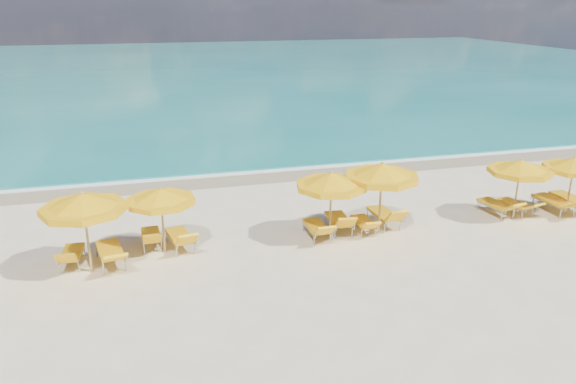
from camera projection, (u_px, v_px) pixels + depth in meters
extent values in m
plane|color=beige|center=(301.00, 243.00, 17.65)|extent=(120.00, 120.00, 0.00)
cube|color=#14736D|center=(176.00, 70.00, 61.43)|extent=(120.00, 80.00, 0.30)
cube|color=tan|center=(252.00, 176.00, 24.40)|extent=(120.00, 2.60, 0.01)
cube|color=white|center=(249.00, 171.00, 25.13)|extent=(120.00, 1.20, 0.03)
cube|color=white|center=(113.00, 135.00, 31.65)|extent=(14.00, 0.36, 0.05)
cube|color=white|center=(312.00, 103.00, 41.54)|extent=(18.00, 0.30, 0.05)
cylinder|color=tan|center=(87.00, 234.00, 15.43)|extent=(0.07, 0.07, 2.29)
cone|color=#FFB70D|center=(83.00, 201.00, 15.12)|extent=(2.42, 2.42, 0.46)
cylinder|color=#FFB70D|center=(84.00, 209.00, 15.19)|extent=(2.44, 2.44, 0.18)
sphere|color=tan|center=(82.00, 193.00, 15.04)|extent=(0.10, 0.10, 0.10)
cylinder|color=tan|center=(163.00, 221.00, 16.68)|extent=(0.06, 0.06, 2.00)
cone|color=#FFB70D|center=(161.00, 195.00, 16.41)|extent=(2.59, 2.59, 0.40)
cylinder|color=#FFB70D|center=(161.00, 201.00, 16.47)|extent=(2.61, 2.61, 0.16)
sphere|color=tan|center=(160.00, 188.00, 16.34)|extent=(0.09, 0.09, 0.09)
cylinder|color=tan|center=(330.00, 207.00, 17.59)|extent=(0.07, 0.07, 2.18)
cone|color=#FFB70D|center=(331.00, 179.00, 17.29)|extent=(2.57, 2.57, 0.44)
cylinder|color=#FFB70D|center=(331.00, 186.00, 17.36)|extent=(2.60, 2.60, 0.17)
sphere|color=tan|center=(331.00, 172.00, 17.22)|extent=(0.10, 0.10, 0.10)
cylinder|color=tan|center=(380.00, 199.00, 18.02)|extent=(0.07, 0.07, 2.33)
cone|color=#FFB70D|center=(382.00, 170.00, 17.70)|extent=(2.41, 2.41, 0.47)
cylinder|color=#FFB70D|center=(382.00, 177.00, 17.78)|extent=(2.43, 2.43, 0.19)
sphere|color=tan|center=(382.00, 163.00, 17.63)|extent=(0.10, 0.10, 0.10)
cylinder|color=tan|center=(517.00, 190.00, 19.30)|extent=(0.06, 0.06, 2.08)
cone|color=#FFB70D|center=(520.00, 166.00, 19.02)|extent=(2.41, 2.41, 0.42)
cylinder|color=#FFB70D|center=(520.00, 171.00, 19.09)|extent=(2.43, 2.43, 0.17)
sphere|color=tan|center=(521.00, 160.00, 18.95)|extent=(0.09, 0.09, 0.09)
cylinder|color=tan|center=(570.00, 186.00, 19.78)|extent=(0.06, 0.06, 2.03)
cone|color=#FFB70D|center=(574.00, 163.00, 19.50)|extent=(2.25, 2.25, 0.41)
cylinder|color=#FFB70D|center=(573.00, 169.00, 19.56)|extent=(2.27, 2.27, 0.16)
sphere|color=tan|center=(575.00, 157.00, 19.43)|extent=(0.09, 0.09, 0.09)
cube|color=yellow|center=(72.00, 253.00, 16.14)|extent=(0.63, 1.27, 0.08)
cube|color=yellow|center=(66.00, 258.00, 15.31)|extent=(0.58, 0.51, 0.45)
cube|color=yellow|center=(110.00, 250.00, 16.18)|extent=(0.89, 1.54, 0.09)
cube|color=yellow|center=(115.00, 258.00, 15.25)|extent=(0.75, 0.73, 0.43)
cube|color=yellow|center=(151.00, 235.00, 17.38)|extent=(0.58, 1.24, 0.08)
cube|color=yellow|center=(152.00, 239.00, 16.58)|extent=(0.56, 0.48, 0.45)
cube|color=yellow|center=(180.00, 236.00, 17.23)|extent=(0.82, 1.42, 0.08)
cube|color=yellow|center=(187.00, 239.00, 16.39)|extent=(0.68, 0.60, 0.50)
cube|color=yellow|center=(316.00, 226.00, 17.98)|extent=(0.59, 1.29, 0.08)
cube|color=yellow|center=(325.00, 231.00, 17.12)|extent=(0.58, 0.52, 0.45)
cube|color=yellow|center=(338.00, 219.00, 18.51)|extent=(0.73, 1.42, 0.08)
cube|color=yellow|center=(346.00, 223.00, 17.58)|extent=(0.66, 0.57, 0.52)
cube|color=yellow|center=(363.00, 221.00, 18.48)|extent=(0.59, 1.18, 0.07)
cube|color=yellow|center=(371.00, 225.00, 17.70)|extent=(0.54, 0.50, 0.39)
cube|color=yellow|center=(383.00, 213.00, 18.97)|extent=(0.67, 1.42, 0.09)
cube|color=yellow|center=(397.00, 216.00, 18.06)|extent=(0.64, 0.53, 0.54)
cube|color=yellow|center=(495.00, 204.00, 19.95)|extent=(0.74, 1.35, 0.08)
cube|color=yellow|center=(514.00, 207.00, 19.12)|extent=(0.64, 0.61, 0.42)
cube|color=yellow|center=(515.00, 203.00, 20.09)|extent=(0.74, 1.26, 0.07)
cube|color=yellow|center=(534.00, 207.00, 19.34)|extent=(0.61, 0.60, 0.35)
cube|color=yellow|center=(553.00, 200.00, 20.18)|extent=(0.75, 1.49, 0.09)
cube|color=yellow|center=(576.00, 205.00, 19.21)|extent=(0.69, 0.68, 0.42)
cube|color=yellow|center=(569.00, 198.00, 20.47)|extent=(0.67, 1.44, 0.09)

